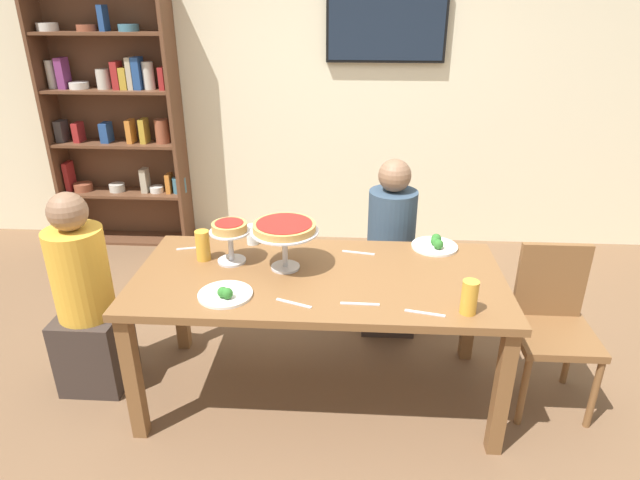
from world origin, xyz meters
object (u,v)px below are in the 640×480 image
Objects in this scene: television at (386,24)px; cutlery_fork_near at (193,248)px; diner_head_west at (87,308)px; beer_glass_amber_tall at (469,297)px; beer_glass_amber_short at (203,245)px; cutlery_knife_near at (360,304)px; chair_head_east at (552,319)px; deep_dish_pizza_stand at (284,230)px; water_glass_clear_near at (252,235)px; salad_plate_near_diner at (225,294)px; personal_pizza_stand at (230,233)px; cutlery_knife_far at (294,303)px; cutlery_spare_fork at (358,253)px; bookshelf at (115,115)px; salad_plate_far_diner at (435,245)px; dining_table at (319,289)px; cutlery_fork_far at (425,313)px; diner_far_right at (390,259)px.

cutlery_fork_near is (-1.12, -1.83, -1.09)m from television.
beer_glass_amber_tall is at bearing -9.59° from diner_head_west.
diner_head_west is 6.99× the size of beer_glass_amber_short.
chair_head_east is at bearing 19.26° from cutlery_knife_near.
deep_dish_pizza_stand reaches higher than beer_glass_amber_tall.
diner_head_west is 10.26× the size of water_glass_clear_near.
cutlery_fork_near is (-1.95, 0.21, 0.26)m from chair_head_east.
diner_head_west is 0.91m from salad_plate_near_diner.
deep_dish_pizza_stand is at bearing -9.32° from beer_glass_amber_short.
personal_pizza_stand reaches higher than cutlery_knife_near.
deep_dish_pizza_stand is 0.42m from cutlery_knife_far.
salad_plate_near_diner is at bearing 10.47° from chair_head_east.
cutlery_knife_near is at bearing -46.17° from water_glass_clear_near.
chair_head_east is 4.83× the size of cutlery_spare_fork.
bookshelf is 3.45m from beer_glass_amber_tall.
salad_plate_far_diner is (1.06, 0.61, 0.00)m from salad_plate_near_diner.
bookshelf reaches higher than beer_glass_amber_tall.
deep_dish_pizza_stand is 0.47m from beer_glass_amber_short.
deep_dish_pizza_stand is 2.19× the size of beer_glass_amber_tall.
beer_glass_amber_short is (-0.45, 0.07, -0.13)m from deep_dish_pizza_stand.
cutlery_knife_near is (0.21, -0.28, 0.09)m from dining_table.
diner_head_west is at bearing 179.42° from dining_table.
beer_glass_amber_short reaches higher than water_glass_clear_near.
chair_head_east is 3.84× the size of personal_pizza_stand.
diner_head_west is at bearing 10.17° from cutlery_fork_near.
beer_glass_amber_tall is 0.89× the size of cutlery_fork_far.
beer_glass_amber_short is (-0.20, 0.39, 0.07)m from salad_plate_near_diner.
chair_head_east is 0.72m from salad_plate_far_diner.
cutlery_fork_near is 1.00× the size of cutlery_fork_far.
water_glass_clear_near is at bearing -179.54° from salad_plate_far_diner.
bookshelf is at bearing 130.93° from water_glass_clear_near.
cutlery_fork_near is at bearing 149.28° from personal_pizza_stand.
chair_head_east reaches higher than cutlery_knife_near.
bookshelf reaches higher than cutlery_fork_far.
diner_head_west reaches higher than beer_glass_amber_short.
diner_head_west is 4.47× the size of salad_plate_far_diner.
diner_head_west is 1.32× the size of chair_head_east.
television is 0.81× the size of diner_far_right.
salad_plate_near_diner is at bearing -149.97° from dining_table.
water_glass_clear_near is (0.86, 0.35, 0.30)m from diner_head_west.
personal_pizza_stand is at bearing 153.84° from cutlery_knife_far.
personal_pizza_stand is at bearing -56.20° from diner_far_right.
diner_head_west is 0.73m from beer_glass_amber_short.
beer_glass_amber_short is at bearing 160.82° from beer_glass_amber_tall.
personal_pizza_stand is (-0.87, -1.99, -0.93)m from television.
dining_table is at bearing -149.89° from salad_plate_far_diner.
deep_dish_pizza_stand is 1.54× the size of personal_pizza_stand.
cutlery_fork_near is at bearing 10.70° from cutlery_spare_fork.
chair_head_east is at bearing 10.47° from salad_plate_near_diner.
deep_dish_pizza_stand reaches higher than salad_plate_far_diner.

